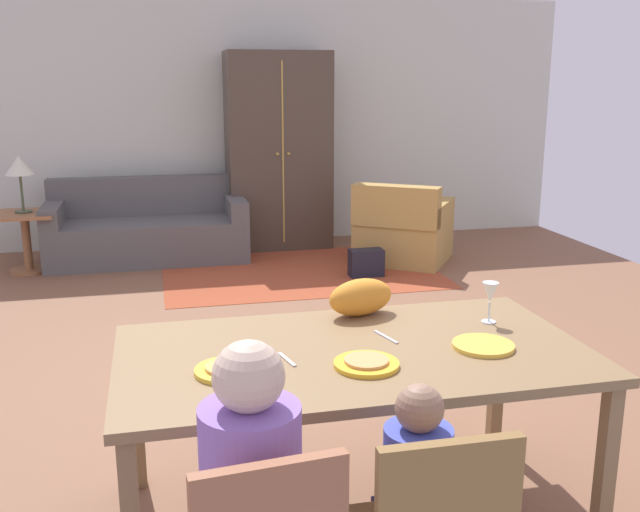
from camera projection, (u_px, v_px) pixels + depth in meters
The scene contains 19 objects.
ground_plane at pixel (301, 337), 5.23m from camera, with size 7.49×6.44×0.02m, color brown.
back_wall at pixel (241, 122), 7.99m from camera, with size 7.49×0.10×2.70m, color silver.
dining_table at pixel (353, 364), 2.91m from camera, with size 1.88×1.03×0.76m.
plate_near_man at pixel (228, 370), 2.66m from camera, with size 0.25×0.25×0.02m, color yellow.
pizza_near_man at pixel (228, 367), 2.66m from camera, with size 0.17×0.17×0.01m, color #E7A14B.
plate_near_child at pixel (366, 364), 2.72m from camera, with size 0.25×0.25×0.02m, color yellow.
pizza_near_child at pixel (366, 360), 2.72m from camera, with size 0.17×0.17×0.01m, color tan.
plate_near_woman at pixel (483, 345), 2.91m from camera, with size 0.25×0.25×0.02m, color yellow.
wine_glass at pixel (490, 294), 3.18m from camera, with size 0.07×0.07×0.19m.
fork at pixel (287, 359), 2.78m from camera, with size 0.02×0.15×0.01m, color silver.
knife at pixel (386, 337), 3.03m from camera, with size 0.01×0.17×0.01m, color silver.
cat at pixel (361, 297), 3.30m from camera, with size 0.32×0.16×0.17m, color orange.
area_rug at pixel (300, 271), 6.95m from camera, with size 2.60×1.80×0.01m, color #9B4226.
couch at pixel (148, 230), 7.38m from camera, with size 1.98×0.86×0.82m.
armchair at pixel (403, 231), 7.26m from camera, with size 1.19×1.19×0.82m.
armoire at pixel (278, 151), 7.77m from camera, with size 1.10×0.59×2.10m.
side_table at pixel (26, 234), 6.86m from camera, with size 0.56×0.56×0.58m.
table_lamp at pixel (19, 168), 6.71m from camera, with size 0.26×0.26×0.54m.
handbag at pixel (366, 263), 6.76m from camera, with size 0.32×0.16×0.26m, color black.
Camera 1 is at (-0.99, -4.22, 1.82)m, focal length 40.36 mm.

